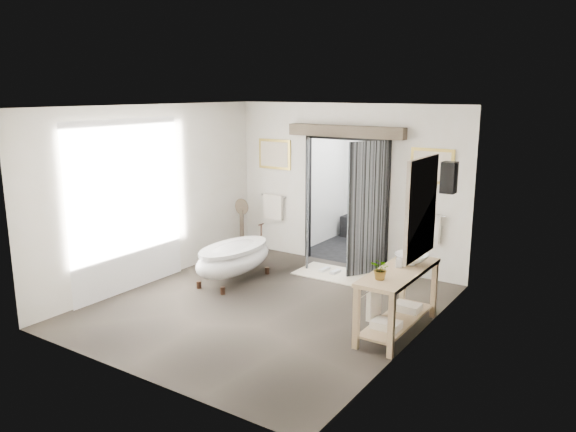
# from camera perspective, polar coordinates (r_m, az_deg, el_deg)

# --- Properties ---
(ground_plane) EXTENTS (5.00, 5.00, 0.00)m
(ground_plane) POSITION_cam_1_polar(r_m,az_deg,el_deg) (8.41, -2.28, -9.09)
(ground_plane) COLOR #494036
(room_shell) EXTENTS (4.52, 5.02, 2.91)m
(room_shell) POSITION_cam_1_polar(r_m,az_deg,el_deg) (7.84, -3.14, 3.40)
(room_shell) COLOR silver
(room_shell) RESTS_ON ground_plane
(shower_room) EXTENTS (2.22, 2.01, 2.51)m
(shower_room) POSITION_cam_1_polar(r_m,az_deg,el_deg) (11.51, 9.36, 1.42)
(shower_room) COLOR black
(shower_room) RESTS_ON ground_plane
(back_wall_dressing) EXTENTS (3.82, 0.76, 2.52)m
(back_wall_dressing) POSITION_cam_1_polar(r_m,az_deg,el_deg) (9.91, 5.49, 3.59)
(back_wall_dressing) COLOR black
(back_wall_dressing) RESTS_ON ground_plane
(clawfoot_tub) EXTENTS (0.76, 1.69, 0.83)m
(clawfoot_tub) POSITION_cam_1_polar(r_m,az_deg,el_deg) (9.37, -5.53, -4.24)
(clawfoot_tub) COLOR #3D251A
(clawfoot_tub) RESTS_ON ground_plane
(vanity) EXTENTS (0.57, 1.60, 0.85)m
(vanity) POSITION_cam_1_polar(r_m,az_deg,el_deg) (7.51, 10.92, -7.92)
(vanity) COLOR tan
(vanity) RESTS_ON ground_plane
(pedestal_mirror) EXTENTS (0.32, 0.21, 1.08)m
(pedestal_mirror) POSITION_cam_1_polar(r_m,az_deg,el_deg) (10.96, -4.69, -1.39)
(pedestal_mirror) COLOR #4E4637
(pedestal_mirror) RESTS_ON ground_plane
(rug) EXTENTS (1.21, 0.82, 0.01)m
(rug) POSITION_cam_1_polar(r_m,az_deg,el_deg) (9.83, 4.46, -5.82)
(rug) COLOR beige
(rug) RESTS_ON ground_plane
(slippers) EXTENTS (0.33, 0.25, 0.05)m
(slippers) POSITION_cam_1_polar(r_m,az_deg,el_deg) (9.87, 4.28, -5.54)
(slippers) COLOR silver
(slippers) RESTS_ON rug
(basin) EXTENTS (0.59, 0.59, 0.16)m
(basin) POSITION_cam_1_polar(r_m,az_deg,el_deg) (7.63, 12.44, -4.31)
(basin) COLOR white
(basin) RESTS_ON vanity
(plant) EXTENTS (0.28, 0.26, 0.27)m
(plant) POSITION_cam_1_polar(r_m,az_deg,el_deg) (6.96, 9.45, -5.34)
(plant) COLOR gray
(plant) RESTS_ON vanity
(soap_bottle_a) EXTENTS (0.10, 0.10, 0.18)m
(soap_bottle_a) POSITION_cam_1_polar(r_m,az_deg,el_deg) (7.50, 11.25, -4.46)
(soap_bottle_a) COLOR gray
(soap_bottle_a) RESTS_ON vanity
(soap_bottle_b) EXTENTS (0.17, 0.17, 0.18)m
(soap_bottle_b) POSITION_cam_1_polar(r_m,az_deg,el_deg) (7.93, 12.26, -3.57)
(soap_bottle_b) COLOR gray
(soap_bottle_b) RESTS_ON vanity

